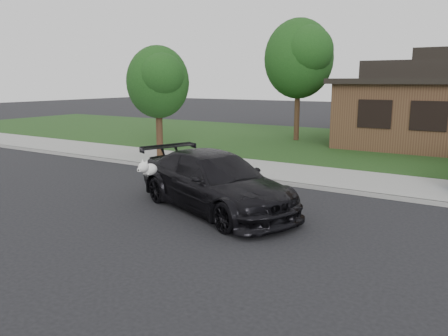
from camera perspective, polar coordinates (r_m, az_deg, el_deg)
The scene contains 7 objects.
ground at distance 10.64m, azimuth 4.87°, elevation -6.63°, with size 120.00×120.00×0.00m, color black.
sidewalk at distance 15.11m, azimuth 13.51°, elevation -1.27°, with size 60.00×3.00×0.12m, color gray.
curb at distance 13.72m, azimuth 11.52°, elevation -2.44°, with size 60.00×0.12×0.12m, color gray.
lawn at distance 22.74m, azimuth 19.92°, elevation 2.53°, with size 60.00×13.00×0.13m, color #193814.
sedan at distance 11.16m, azimuth -1.18°, elevation -1.79°, with size 5.49×3.79×1.48m.
tree_0 at distance 23.68m, azimuth 10.00°, elevation 14.07°, with size 3.78×3.60×6.34m.
tree_2 at distance 18.51m, azimuth -8.52°, elevation 11.19°, with size 2.73×2.60×4.59m.
Camera 1 is at (4.55, -9.04, 3.27)m, focal length 35.00 mm.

